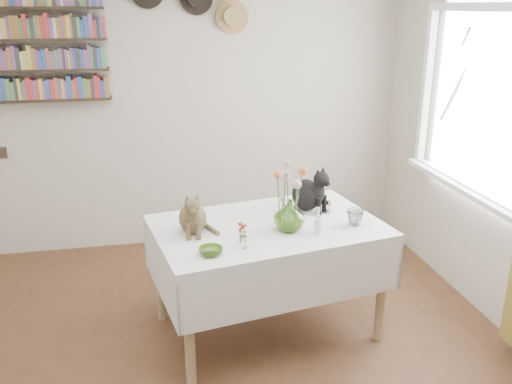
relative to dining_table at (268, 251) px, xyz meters
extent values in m
cube|color=beige|center=(-0.41, 1.66, 0.66)|extent=(4.04, 0.04, 2.54)
cube|color=white|center=(1.56, 0.19, 0.91)|extent=(0.01, 1.40, 1.20)
cube|color=white|center=(1.56, 0.19, 1.54)|extent=(0.06, 1.52, 0.06)
cube|color=white|center=(1.56, 0.19, 0.28)|extent=(0.06, 1.52, 0.06)
cube|color=white|center=(1.56, 0.92, 0.91)|extent=(0.06, 0.06, 1.20)
cube|color=white|center=(1.53, 0.19, 0.28)|extent=(0.12, 1.50, 0.04)
cube|color=white|center=(0.00, 0.00, 0.16)|extent=(1.60, 1.18, 0.06)
cylinder|color=tan|center=(-0.57, -0.50, -0.23)|extent=(0.06, 0.06, 0.72)
cylinder|color=tan|center=(0.71, -0.27, -0.23)|extent=(0.06, 0.06, 0.72)
cylinder|color=tan|center=(-0.71, 0.27, -0.23)|extent=(0.06, 0.06, 0.72)
cylinder|color=tan|center=(0.57, 0.50, -0.23)|extent=(0.06, 0.06, 0.72)
imported|color=#88B648|center=(0.11, -0.12, 0.30)|extent=(0.21, 0.21, 0.21)
imported|color=#88B648|center=(-0.42, -0.37, 0.21)|extent=(0.19, 0.19, 0.04)
imported|color=white|center=(0.55, -0.12, 0.24)|extent=(0.13, 0.13, 0.10)
cylinder|color=white|center=(0.27, -0.21, 0.24)|extent=(0.05, 0.05, 0.10)
cylinder|color=white|center=(0.27, -0.21, 0.33)|extent=(0.02, 0.02, 0.08)
cylinder|color=white|center=(-0.22, -0.32, 0.23)|extent=(0.05, 0.05, 0.07)
cone|color=white|center=(0.47, 0.12, 0.22)|extent=(0.05, 0.05, 0.06)
sphere|color=beige|center=(0.47, 0.12, 0.27)|extent=(0.03, 0.03, 0.03)
cylinder|color=#4C7233|center=(0.08, -0.11, 0.39)|extent=(0.01, 0.01, 0.30)
sphere|color=#F0A0BE|center=(0.08, -0.11, 0.54)|extent=(0.07, 0.07, 0.07)
cylinder|color=#4C7233|center=(0.15, -0.14, 0.37)|extent=(0.01, 0.01, 0.26)
sphere|color=#F0A0BE|center=(0.15, -0.14, 0.50)|extent=(0.06, 0.06, 0.06)
cylinder|color=#4C7233|center=(0.17, -0.09, 0.41)|extent=(0.01, 0.01, 0.34)
sphere|color=orange|center=(0.17, -0.09, 0.58)|extent=(0.06, 0.06, 0.06)
cylinder|color=#4C7233|center=(0.05, -0.08, 0.40)|extent=(0.01, 0.01, 0.31)
sphere|color=orange|center=(0.05, -0.08, 0.55)|extent=(0.05, 0.05, 0.05)
cylinder|color=#4C7233|center=(0.11, -0.07, 0.43)|extent=(0.01, 0.01, 0.37)
sphere|color=#999E93|center=(0.11, -0.07, 0.61)|extent=(0.04, 0.04, 0.04)
cylinder|color=#4C7233|center=(0.06, -0.15, 0.41)|extent=(0.01, 0.01, 0.33)
sphere|color=#999E93|center=(0.06, -0.15, 0.57)|extent=(0.04, 0.04, 0.04)
cube|color=black|center=(-1.51, 1.55, 0.81)|extent=(1.00, 0.16, 0.02)
cube|color=black|center=(-1.51, 1.55, 1.05)|extent=(1.00, 0.16, 0.02)
cube|color=black|center=(-1.51, 1.55, 1.29)|extent=(1.00, 0.16, 0.02)
cube|color=black|center=(-1.51, 1.55, 1.53)|extent=(1.00, 0.16, 0.02)
cylinder|color=#AF824C|center=(0.04, 1.60, 1.46)|extent=(0.28, 0.02, 0.28)
cylinder|color=#AF824C|center=(0.04, 1.56, 1.46)|extent=(0.16, 0.08, 0.16)
camera|label=1|loc=(-0.74, -3.19, 1.55)|focal=38.00mm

